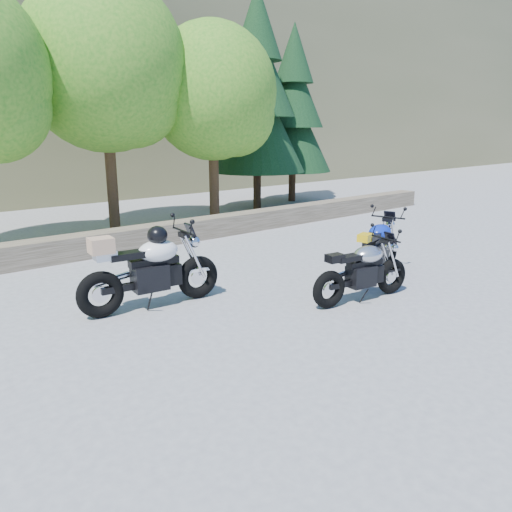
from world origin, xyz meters
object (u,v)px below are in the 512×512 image
at_px(white_bike, 150,269).
at_px(blue_bike, 377,249).
at_px(backpack, 369,249).
at_px(silver_bike, 363,272).

relative_size(white_bike, blue_bike, 1.12).
bearing_deg(backpack, white_bike, 153.66).
relative_size(blue_bike, backpack, 5.14).
bearing_deg(white_bike, blue_bike, -9.47).
relative_size(silver_bike, white_bike, 0.85).
xyz_separation_m(white_bike, blue_bike, (4.07, -1.13, -0.11)).
height_order(silver_bike, white_bike, white_bike).
bearing_deg(silver_bike, backpack, 43.80).
distance_m(silver_bike, white_bike, 3.32).
height_order(silver_bike, backpack, silver_bike).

